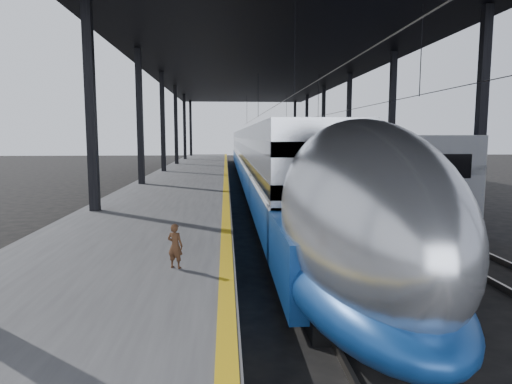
{
  "coord_description": "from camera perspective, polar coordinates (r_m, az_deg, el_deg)",
  "views": [
    {
      "loc": [
        -0.69,
        -12.95,
        3.89
      ],
      "look_at": [
        0.32,
        2.34,
        2.0
      ],
      "focal_mm": 32.0,
      "sensor_mm": 36.0,
      "label": 1
    }
  ],
  "objects": [
    {
      "name": "ground",
      "position": [
        13.54,
        -0.71,
        -9.67
      ],
      "size": [
        160.0,
        160.0,
        0.0
      ],
      "primitive_type": "plane",
      "color": "black",
      "rests_on": "ground"
    },
    {
      "name": "platform",
      "position": [
        33.24,
        -8.62,
        1.1
      ],
      "size": [
        6.0,
        80.0,
        1.0
      ],
      "primitive_type": "cube",
      "color": "#4C4C4F",
      "rests_on": "ground"
    },
    {
      "name": "yellow_strip",
      "position": [
        33.07,
        -3.79,
        2.01
      ],
      "size": [
        0.3,
        80.0,
        0.01
      ],
      "primitive_type": "cube",
      "color": "gold",
      "rests_on": "platform"
    },
    {
      "name": "rails",
      "position": [
        33.57,
        5.13,
        0.49
      ],
      "size": [
        6.52,
        80.0,
        0.16
      ],
      "color": "slate",
      "rests_on": "ground"
    },
    {
      "name": "canopy",
      "position": [
        33.46,
        0.73,
        16.01
      ],
      "size": [
        18.0,
        75.0,
        9.47
      ],
      "color": "black",
      "rests_on": "ground"
    },
    {
      "name": "tgv_train",
      "position": [
        36.83,
        0.41,
        4.17
      ],
      "size": [
        3.06,
        65.2,
        4.39
      ],
      "color": "#AFB1B6",
      "rests_on": "ground"
    },
    {
      "name": "second_train",
      "position": [
        43.39,
        6.45,
        4.47
      ],
      "size": [
        2.84,
        56.05,
        3.92
      ],
      "color": "navy",
      "rests_on": "ground"
    },
    {
      "name": "child",
      "position": [
        10.2,
        -10.08,
        -6.65
      ],
      "size": [
        0.43,
        0.36,
        1.0
      ],
      "primitive_type": "imported",
      "rotation": [
        0.0,
        0.0,
        2.73
      ],
      "color": "#442816",
      "rests_on": "platform"
    }
  ]
}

